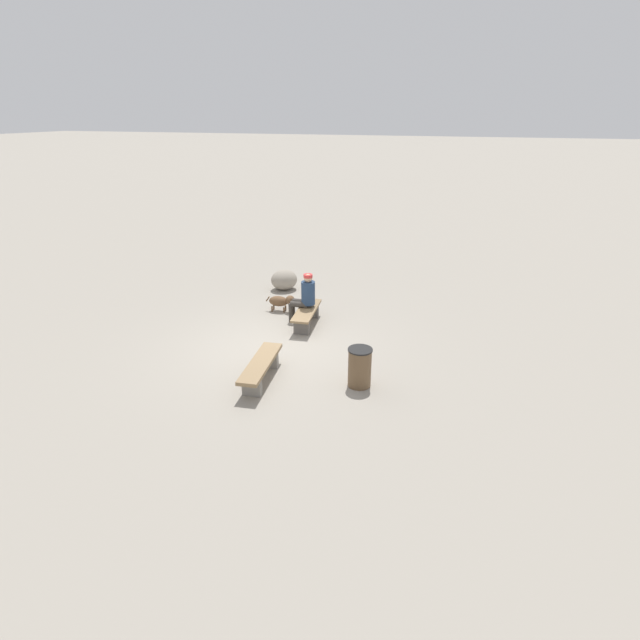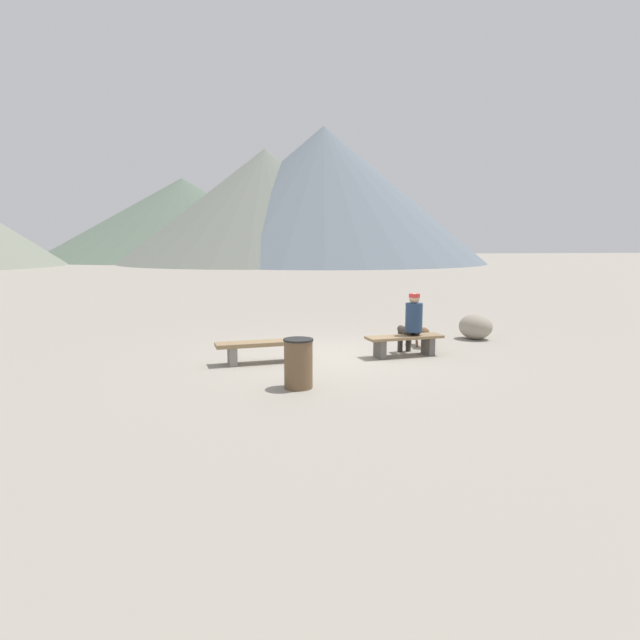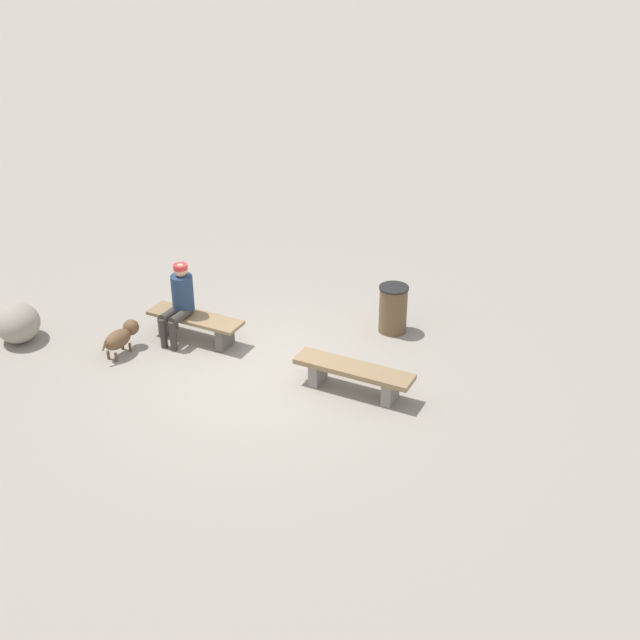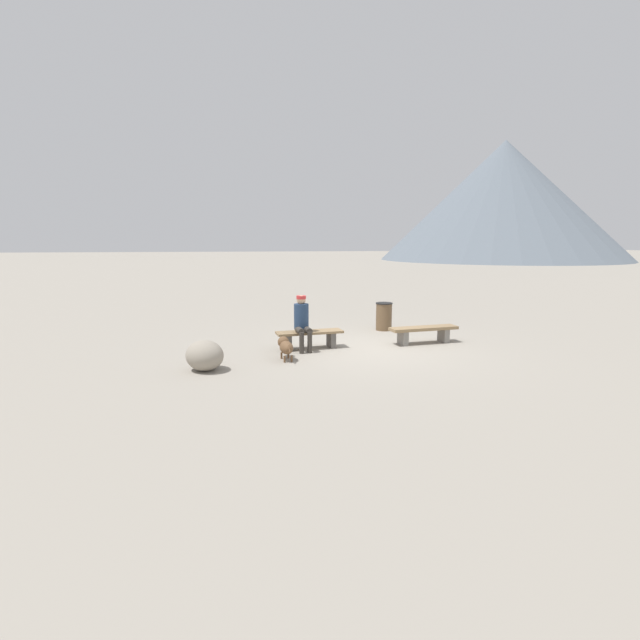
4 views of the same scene
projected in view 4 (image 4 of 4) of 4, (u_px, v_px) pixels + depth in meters
ground at (370, 350)px, 11.56m from camera, size 210.00×210.00×0.06m
bench_left at (424, 332)px, 12.12m from camera, size 1.82×0.62×0.43m
bench_right at (310, 336)px, 11.53m from camera, size 1.65×0.64×0.43m
seated_person at (302, 319)px, 11.32m from camera, size 0.38×0.68×1.31m
dog at (286, 346)px, 10.47m from camera, size 0.33×0.82×0.47m
trash_bin at (384, 316)px, 13.91m from camera, size 0.49×0.49×0.80m
boulder at (205, 355)px, 9.57m from camera, size 1.06×1.07×0.62m
distant_peak_2 at (502, 201)px, 63.80m from camera, size 31.91×31.91×15.63m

